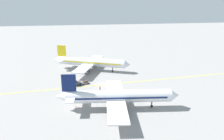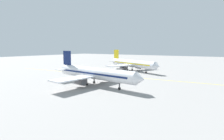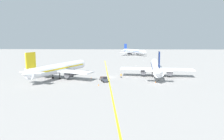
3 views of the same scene
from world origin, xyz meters
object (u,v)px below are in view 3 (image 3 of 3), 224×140
Objects in this scene: airplane_at_gate at (59,69)px; baggage_tug_dark at (105,79)px; traffic_cone_far_edge at (155,82)px; traffic_cone_by_wingtip at (110,78)px; ground_crew_worker at (121,76)px; traffic_cone_near_nose at (91,78)px; traffic_cone_mid_apron at (99,85)px; airplane_distant_taxiing at (134,51)px; baggage_cart_trailing at (102,78)px; airplane_adjacent_stand at (156,67)px.

airplane_at_gate is 18.90m from baggage_tug_dark.
baggage_tug_dark is 17.34m from traffic_cone_far_edge.
airplane_at_gate reaches higher than traffic_cone_by_wingtip.
traffic_cone_near_nose is (-11.21, -1.43, -0.63)m from ground_crew_worker.
ground_crew_worker is 3.05× the size of traffic_cone_by_wingtip.
baggage_tug_dark is at bearing -19.38° from airplane_at_gate.
traffic_cone_mid_apron is at bearing -104.66° from traffic_cone_by_wingtip.
traffic_cone_by_wingtip is (19.09, -0.40, -3.43)m from airplane_at_gate.
airplane_at_gate is at bearing -178.48° from traffic_cone_near_nose.
airplane_distant_taxiing is 50.72× the size of traffic_cone_far_edge.
traffic_cone_by_wingtip is at bearing -1.19° from airplane_at_gate.
airplane_at_gate is 35.73m from traffic_cone_far_edge.
airplane_distant_taxiing is at bearing 81.53° from baggage_tug_dark.
traffic_cone_mid_apron is (-1.53, -5.61, -0.63)m from baggage_tug_dark.
airplane_at_gate is 1.22× the size of airplane_distant_taxiing.
ground_crew_worker is (6.79, 4.86, 0.15)m from baggage_cart_trailing.
traffic_cone_far_edge is (18.86, 5.28, 0.00)m from traffic_cone_mid_apron.
ground_crew_worker is 15.36m from traffic_cone_mid_apron.
baggage_cart_trailing is 5.32× the size of traffic_cone_mid_apron.
airplane_distant_taxiing is 8.37× the size of baggage_tug_dark.
baggage_tug_dark reaches higher than traffic_cone_near_nose.
traffic_cone_far_edge is at bearing -1.08° from baggage_tug_dark.
baggage_tug_dark is 5.85m from traffic_cone_mid_apron.
ground_crew_worker is at bearing 144.63° from traffic_cone_far_edge.
airplane_distant_taxiing reaches higher than baggage_cart_trailing.
airplane_distant_taxiing is 9.54× the size of baggage_cart_trailing.
traffic_cone_mid_apron is (-21.04, -17.18, -3.43)m from airplane_adjacent_stand.
baggage_cart_trailing reaches higher than traffic_cone_far_edge.
ground_crew_worker is 14.33m from traffic_cone_far_edge.
airplane_distant_taxiing is at bearing 80.73° from baggage_cart_trailing.
traffic_cone_far_edge is at bearing -35.37° from ground_crew_worker.
traffic_cone_near_nose is 1.00× the size of traffic_cone_far_edge.
traffic_cone_mid_apron and traffic_cone_by_wingtip have the same top height.
traffic_cone_far_edge is (11.67, -8.29, -0.63)m from ground_crew_worker.
airplane_distant_taxiing is at bearing 90.10° from traffic_cone_far_edge.
traffic_cone_far_edge is (22.89, -6.85, 0.00)m from traffic_cone_near_nose.
baggage_cart_trailing is at bearing -99.27° from airplane_distant_taxiing.
traffic_cone_by_wingtip is (7.02, -0.72, 0.00)m from traffic_cone_near_nose.
baggage_tug_dark is 1.14× the size of baggage_cart_trailing.
airplane_distant_taxiing is 107.65m from ground_crew_worker.
airplane_at_gate reaches higher than airplane_distant_taxiing.
traffic_cone_far_edge is (15.87, -6.13, 0.00)m from traffic_cone_by_wingtip.
traffic_cone_mid_apron is at bearing -98.80° from airplane_distant_taxiing.
baggage_cart_trailing is 8.35m from ground_crew_worker.
traffic_cone_near_nose is at bearing 142.22° from baggage_cart_trailing.
airplane_at_gate is at bearing -171.77° from airplane_adjacent_stand.
baggage_tug_dark is 6.06× the size of traffic_cone_far_edge.
ground_crew_worker is 3.05× the size of traffic_cone_mid_apron.
airplane_adjacent_stand is 25.80m from traffic_cone_near_nose.
traffic_cone_near_nose is at bearing 130.45° from baggage_tug_dark.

